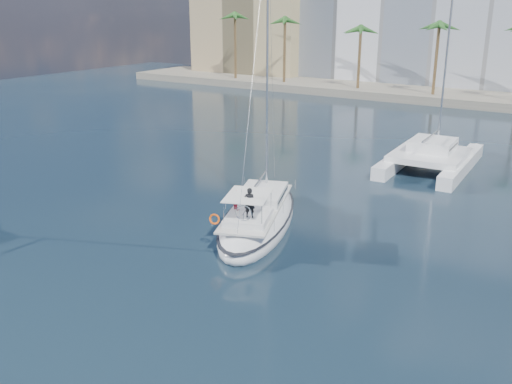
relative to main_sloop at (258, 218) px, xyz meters
The scene contains 9 objects.
ground 3.14m from the main_sloop, 99.58° to the right, with size 160.00×160.00×0.00m, color black.
quay 57.95m from the main_sloop, 90.51° to the left, with size 120.00×14.00×1.20m, color gray.
building_modern 72.32m from the main_sloop, 100.14° to the left, with size 42.00×16.00×28.00m, color white.
building_tan_left 79.16m from the main_sloop, 122.81° to the left, with size 22.00×14.00×22.00m, color tan.
palm_left 64.78m from the main_sloop, 122.61° to the left, with size 3.60×3.60×12.30m.
palm_centre 54.82m from the main_sloop, 90.55° to the left, with size 3.60×3.60×12.30m.
main_sloop is the anchor object (origin of this frame).
catamaran 20.19m from the main_sloop, 75.45° to the left, with size 6.95×13.00×18.46m.
seagull 4.12m from the main_sloop, 106.41° to the left, with size 0.93×0.40×0.17m.
Camera 1 is at (18.87, -25.37, 13.46)m, focal length 40.00 mm.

